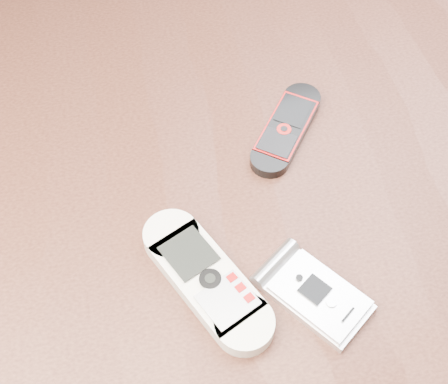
{
  "coord_description": "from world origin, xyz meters",
  "views": [
    {
      "loc": [
        -0.06,
        -0.33,
        1.25
      ],
      "look_at": [
        0.01,
        0.0,
        0.76
      ],
      "focal_mm": 50.0,
      "sensor_mm": 36.0,
      "label": 1
    }
  ],
  "objects_px": {
    "motorola_razr": "(316,295)",
    "nokia_black_red": "(286,128)",
    "table": "(220,252)",
    "nokia_white": "(206,278)"
  },
  "relations": [
    {
      "from": "table",
      "to": "nokia_white",
      "type": "distance_m",
      "value": 0.15
    },
    {
      "from": "motorola_razr",
      "to": "nokia_white",
      "type": "bearing_deg",
      "value": 122.7
    },
    {
      "from": "nokia_white",
      "to": "table",
      "type": "bearing_deg",
      "value": 45.99
    },
    {
      "from": "table",
      "to": "nokia_black_red",
      "type": "relative_size",
      "value": 9.3
    },
    {
      "from": "motorola_razr",
      "to": "nokia_black_red",
      "type": "bearing_deg",
      "value": 46.35
    },
    {
      "from": "table",
      "to": "motorola_razr",
      "type": "xyz_separation_m",
      "value": [
        0.06,
        -0.12,
        0.11
      ]
    },
    {
      "from": "table",
      "to": "motorola_razr",
      "type": "bearing_deg",
      "value": -61.88
    },
    {
      "from": "nokia_black_red",
      "to": "motorola_razr",
      "type": "height_order",
      "value": "motorola_razr"
    },
    {
      "from": "nokia_white",
      "to": "motorola_razr",
      "type": "height_order",
      "value": "nokia_white"
    },
    {
      "from": "table",
      "to": "nokia_black_red",
      "type": "bearing_deg",
      "value": 39.79
    }
  ]
}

